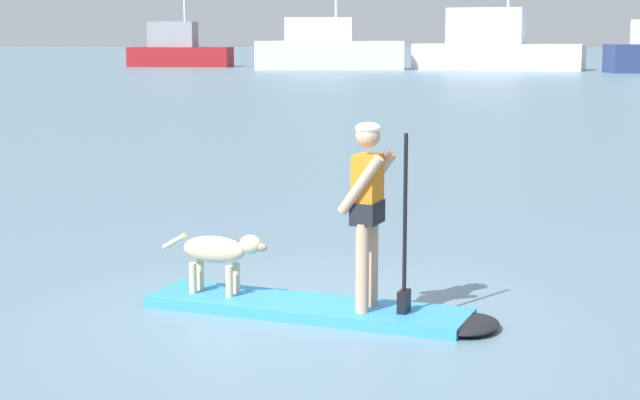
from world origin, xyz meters
name	(u,v)px	position (x,y,z in m)	size (l,w,h in m)	color
ground_plane	(307,313)	(0.00, 0.00, 0.00)	(400.00, 400.00, 0.00)	slate
paddleboard	(329,310)	(0.22, -0.06, 0.05)	(3.39, 1.54, 0.10)	#338CD8
person_paddler	(369,203)	(0.58, -0.15, 1.07)	(0.66, 0.56, 1.69)	tan
dog	(219,252)	(-0.87, 0.22, 0.51)	(1.09, 0.39, 0.59)	#CCB78C
moored_boat_far_port	(178,50)	(-20.24, 71.69, 1.33)	(8.08, 3.18, 9.09)	maroon
moored_boat_port	(326,49)	(-7.74, 66.44, 1.46)	(11.12, 4.98, 10.95)	silver
moored_boat_far_starboard	(495,47)	(4.43, 67.33, 1.65)	(12.56, 5.99, 11.30)	white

